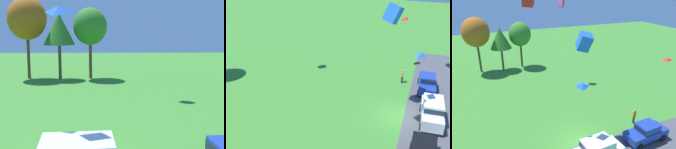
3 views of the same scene
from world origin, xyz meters
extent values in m
cylinder|color=brown|center=(-7.70, 23.97, 2.55)|extent=(0.36, 0.36, 5.09)
ellipsoid|color=#B25B19|center=(-7.70, 23.97, 7.16)|extent=(4.58, 4.58, 5.04)
cylinder|color=brown|center=(-3.88, 23.31, 2.05)|extent=(0.36, 0.36, 4.10)
cone|color=#2D7023|center=(-3.88, 23.31, 5.95)|extent=(3.69, 3.69, 3.69)
cylinder|color=brown|center=(-0.28, 23.90, 2.22)|extent=(0.36, 0.36, 4.45)
ellipsoid|color=#387F28|center=(-0.28, 23.90, 6.25)|extent=(4.00, 4.00, 4.40)
pyramid|color=blue|center=(-0.50, -1.37, 6.94)|extent=(1.09, 1.04, 0.48)
camera|label=1|loc=(1.18, -13.55, 6.30)|focal=50.00mm
camera|label=2|loc=(-21.78, -1.71, 15.18)|focal=42.00mm
camera|label=3|loc=(-8.12, -15.67, 14.50)|focal=35.00mm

